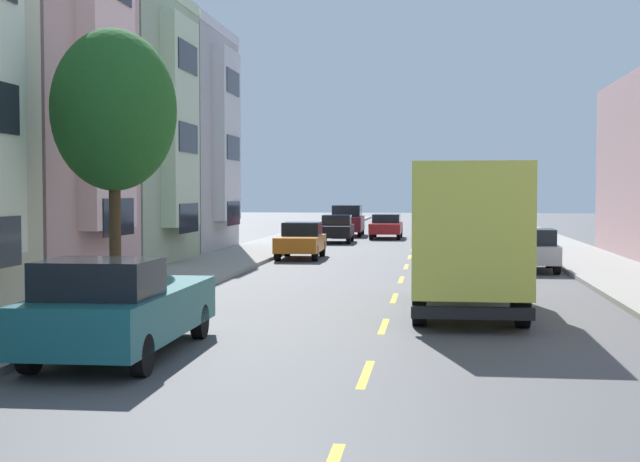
{
  "coord_description": "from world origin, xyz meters",
  "views": [
    {
      "loc": [
        1.04,
        -6.88,
        2.83
      ],
      "look_at": [
        -2.16,
        18.47,
        1.7
      ],
      "focal_mm": 51.09,
      "sensor_mm": 36.0,
      "label": 1
    }
  ],
  "objects_px": {
    "parked_hatchback_silver": "(531,250)",
    "parked_suv_burgundy": "(347,220)",
    "parked_hatchback_black": "(336,229)",
    "delivery_box_truck": "(468,230)",
    "parked_sedan_navy": "(488,224)",
    "moving_red_sedan": "(386,226)",
    "parked_hatchback_orange": "(301,240)",
    "street_tree_second": "(114,111)",
    "parked_pickup_teal": "(120,308)"
  },
  "relations": [
    {
      "from": "parked_hatchback_silver",
      "to": "parked_suv_burgundy",
      "type": "distance_m",
      "value": 25.63
    },
    {
      "from": "parked_suv_burgundy",
      "to": "parked_hatchback_silver",
      "type": "bearing_deg",
      "value": -69.86
    },
    {
      "from": "parked_suv_burgundy",
      "to": "parked_hatchback_black",
      "type": "height_order",
      "value": "parked_suv_burgundy"
    },
    {
      "from": "delivery_box_truck",
      "to": "parked_hatchback_silver",
      "type": "distance_m",
      "value": 11.82
    },
    {
      "from": "parked_sedan_navy",
      "to": "parked_suv_burgundy",
      "type": "relative_size",
      "value": 0.93
    },
    {
      "from": "delivery_box_truck",
      "to": "parked_hatchback_black",
      "type": "distance_m",
      "value": 28.82
    },
    {
      "from": "parked_hatchback_silver",
      "to": "moving_red_sedan",
      "type": "height_order",
      "value": "parked_hatchback_silver"
    },
    {
      "from": "parked_hatchback_silver",
      "to": "moving_red_sedan",
      "type": "bearing_deg",
      "value": 106.28
    },
    {
      "from": "delivery_box_truck",
      "to": "parked_hatchback_orange",
      "type": "relative_size",
      "value": 1.77
    },
    {
      "from": "parked_suv_burgundy",
      "to": "street_tree_second",
      "type": "bearing_deg",
      "value": -93.17
    },
    {
      "from": "parked_hatchback_orange",
      "to": "parked_pickup_teal",
      "type": "relative_size",
      "value": 0.76
    },
    {
      "from": "parked_suv_burgundy",
      "to": "moving_red_sedan",
      "type": "bearing_deg",
      "value": -46.51
    },
    {
      "from": "parked_hatchback_orange",
      "to": "parked_hatchback_black",
      "type": "bearing_deg",
      "value": 88.97
    },
    {
      "from": "parked_hatchback_orange",
      "to": "parked_hatchback_silver",
      "type": "relative_size",
      "value": 1.0
    },
    {
      "from": "street_tree_second",
      "to": "moving_red_sedan",
      "type": "xyz_separation_m",
      "value": [
        4.6,
        33.47,
        -3.94
      ]
    },
    {
      "from": "parked_pickup_teal",
      "to": "delivery_box_truck",
      "type": "bearing_deg",
      "value": 46.13
    },
    {
      "from": "street_tree_second",
      "to": "parked_hatchback_orange",
      "type": "xyz_separation_m",
      "value": [
        1.91,
        17.0,
        -3.94
      ]
    },
    {
      "from": "parked_hatchback_orange",
      "to": "parked_suv_burgundy",
      "type": "relative_size",
      "value": 0.83
    },
    {
      "from": "parked_hatchback_orange",
      "to": "moving_red_sedan",
      "type": "relative_size",
      "value": 0.9
    },
    {
      "from": "parked_hatchback_silver",
      "to": "parked_pickup_teal",
      "type": "bearing_deg",
      "value": -116.09
    },
    {
      "from": "parked_hatchback_orange",
      "to": "moving_red_sedan",
      "type": "bearing_deg",
      "value": 80.71
    },
    {
      "from": "delivery_box_truck",
      "to": "moving_red_sedan",
      "type": "xyz_separation_m",
      "value": [
        -3.6,
        32.79,
        -1.17
      ]
    },
    {
      "from": "parked_hatchback_orange",
      "to": "parked_pickup_teal",
      "type": "distance_m",
      "value": 22.65
    },
    {
      "from": "parked_sedan_navy",
      "to": "parked_pickup_teal",
      "type": "relative_size",
      "value": 0.85
    },
    {
      "from": "street_tree_second",
      "to": "parked_pickup_teal",
      "type": "bearing_deg",
      "value": -69.45
    },
    {
      "from": "parked_hatchback_silver",
      "to": "parked_pickup_teal",
      "type": "height_order",
      "value": "parked_pickup_teal"
    },
    {
      "from": "street_tree_second",
      "to": "parked_hatchback_orange",
      "type": "relative_size",
      "value": 1.6
    },
    {
      "from": "parked_hatchback_silver",
      "to": "parked_pickup_teal",
      "type": "distance_m",
      "value": 19.81
    },
    {
      "from": "street_tree_second",
      "to": "moving_red_sedan",
      "type": "relative_size",
      "value": 1.44
    },
    {
      "from": "parked_suv_burgundy",
      "to": "parked_pickup_teal",
      "type": "distance_m",
      "value": 41.85
    },
    {
      "from": "parked_hatchback_orange",
      "to": "street_tree_second",
      "type": "bearing_deg",
      "value": -96.39
    },
    {
      "from": "delivery_box_truck",
      "to": "parked_hatchback_silver",
      "type": "bearing_deg",
      "value": 77.08
    },
    {
      "from": "parked_pickup_teal",
      "to": "moving_red_sedan",
      "type": "xyz_separation_m",
      "value": [
        2.48,
        39.12,
        -0.08
      ]
    },
    {
      "from": "parked_hatchback_silver",
      "to": "moving_red_sedan",
      "type": "distance_m",
      "value": 22.22
    },
    {
      "from": "parked_pickup_teal",
      "to": "parked_hatchback_orange",
      "type": "bearing_deg",
      "value": 90.54
    },
    {
      "from": "parked_pickup_teal",
      "to": "parked_suv_burgundy",
      "type": "bearing_deg",
      "value": 90.15
    },
    {
      "from": "parked_suv_burgundy",
      "to": "parked_hatchback_orange",
      "type": "bearing_deg",
      "value": -90.3
    },
    {
      "from": "delivery_box_truck",
      "to": "parked_hatchback_black",
      "type": "relative_size",
      "value": 1.76
    },
    {
      "from": "moving_red_sedan",
      "to": "parked_hatchback_silver",
      "type": "bearing_deg",
      "value": -73.72
    },
    {
      "from": "parked_suv_burgundy",
      "to": "parked_hatchback_black",
      "type": "distance_m",
      "value": 7.38
    },
    {
      "from": "parked_sedan_navy",
      "to": "parked_suv_burgundy",
      "type": "height_order",
      "value": "parked_suv_burgundy"
    },
    {
      "from": "parked_pickup_teal",
      "to": "moving_red_sedan",
      "type": "height_order",
      "value": "parked_pickup_teal"
    },
    {
      "from": "delivery_box_truck",
      "to": "parked_pickup_teal",
      "type": "bearing_deg",
      "value": -133.87
    },
    {
      "from": "moving_red_sedan",
      "to": "parked_hatchback_orange",
      "type": "bearing_deg",
      "value": -99.29
    },
    {
      "from": "parked_sedan_navy",
      "to": "delivery_box_truck",
      "type": "bearing_deg",
      "value": -94.01
    },
    {
      "from": "parked_hatchback_silver",
      "to": "parked_sedan_navy",
      "type": "height_order",
      "value": "parked_hatchback_silver"
    },
    {
      "from": "parked_hatchback_black",
      "to": "delivery_box_truck",
      "type": "bearing_deg",
      "value": -77.81
    },
    {
      "from": "parked_suv_burgundy",
      "to": "parked_hatchback_black",
      "type": "bearing_deg",
      "value": -89.12
    },
    {
      "from": "delivery_box_truck",
      "to": "parked_suv_burgundy",
      "type": "distance_m",
      "value": 36.07
    },
    {
      "from": "parked_hatchback_silver",
      "to": "moving_red_sedan",
      "type": "relative_size",
      "value": 0.9
    }
  ]
}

